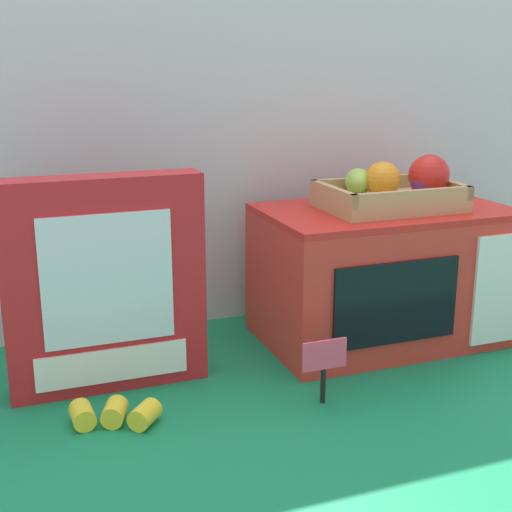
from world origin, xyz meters
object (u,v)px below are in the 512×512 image
object	(u,v)px
food_groups_crate	(396,190)
cookie_set_box	(105,285)
price_sign	(324,361)
loose_toy_banana	(114,414)
toy_microwave	(383,274)

from	to	relation	value
food_groups_crate	cookie_set_box	xyz separation A→B (m)	(-0.51, -0.02, -0.11)
food_groups_crate	price_sign	world-z (taller)	food_groups_crate
cookie_set_box	food_groups_crate	bearing A→B (deg)	2.65
price_sign	loose_toy_banana	xyz separation A→B (m)	(-0.30, 0.04, -0.05)
loose_toy_banana	food_groups_crate	bearing A→B (deg)	15.95
toy_microwave	cookie_set_box	distance (m)	0.50
toy_microwave	price_sign	world-z (taller)	toy_microwave
toy_microwave	loose_toy_banana	distance (m)	0.55
price_sign	loose_toy_banana	bearing A→B (deg)	171.73
toy_microwave	food_groups_crate	world-z (taller)	food_groups_crate
food_groups_crate	cookie_set_box	bearing A→B (deg)	-177.35
toy_microwave	price_sign	size ratio (longest dim) A/B	4.32
toy_microwave	loose_toy_banana	size ratio (longest dim) A/B	3.45
toy_microwave	price_sign	bearing A→B (deg)	-136.71
loose_toy_banana	cookie_set_box	bearing A→B (deg)	82.72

